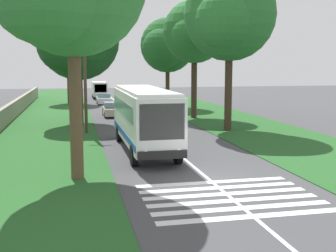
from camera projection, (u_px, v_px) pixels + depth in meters
ground at (210, 180)px, 19.67m from camera, size 160.00×160.00×0.00m
grass_verge_left at (43, 134)px, 32.45m from camera, size 120.00×8.00×0.04m
grass_verge_right at (249, 128)px, 35.90m from camera, size 120.00×8.00×0.04m
centre_line at (151, 131)px, 34.18m from camera, size 110.00×0.16×0.01m
coach_bus at (144, 115)px, 26.11m from camera, size 11.16×2.62×3.73m
zebra_crossing at (230, 197)px, 17.12m from camera, size 4.95×6.80×0.01m
trailing_car_0 at (112, 110)px, 43.95m from camera, size 4.30×1.78×1.43m
trailing_car_1 at (137, 102)px, 52.81m from camera, size 4.30×1.78×1.43m
trailing_car_2 at (104, 99)px, 57.45m from camera, size 4.30×1.78×1.43m
trailing_minibus_0 at (99, 88)px, 67.34m from camera, size 6.00×2.14×2.53m
roadside_tree_left_0 at (76, 41)px, 37.24m from camera, size 8.39×7.00×10.77m
roadside_tree_left_1 at (67, 52)px, 57.32m from camera, size 7.34×6.26×10.04m
roadside_tree_right_0 at (166, 47)px, 51.82m from camera, size 8.19×6.57×10.63m
roadside_tree_right_1 at (227, 18)px, 33.37m from camera, size 8.53×7.00×12.36m
roadside_tree_right_2 at (193, 34)px, 41.61m from camera, size 7.14×5.99×11.22m
utility_pole at (85, 74)px, 32.48m from camera, size 0.24×1.40×8.56m
roadside_wall at (4, 117)px, 36.46m from camera, size 70.00×0.40×1.56m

